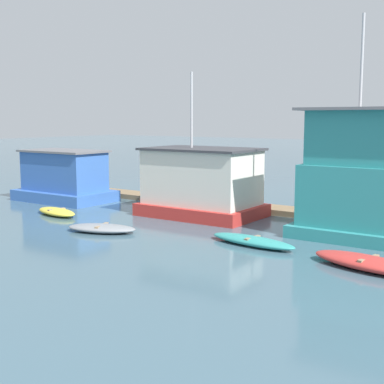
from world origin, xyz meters
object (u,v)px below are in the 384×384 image
object	(u,v)px
dinghy_grey	(102,228)
houseboat_red	(202,183)
dinghy_yellow	(57,212)
dinghy_teal	(252,241)
dinghy_red	(368,263)
houseboat_blue	(64,178)
houseboat_teal	(374,180)

from	to	relation	value
dinghy_grey	houseboat_red	bearing A→B (deg)	76.31
dinghy_yellow	dinghy_teal	world-z (taller)	dinghy_yellow
houseboat_red	dinghy_yellow	world-z (taller)	houseboat_red
houseboat_red	dinghy_yellow	bearing A→B (deg)	-146.51
dinghy_yellow	dinghy_red	distance (m)	16.52
houseboat_red	dinghy_red	size ratio (longest dim) A/B	1.72
houseboat_blue	dinghy_teal	distance (m)	15.64
dinghy_teal	houseboat_blue	bearing A→B (deg)	165.71
houseboat_teal	dinghy_red	xyz separation A→B (m)	(1.20, -4.56, -2.28)
dinghy_yellow	dinghy_teal	size ratio (longest dim) A/B	0.80
dinghy_yellow	dinghy_grey	bearing A→B (deg)	-19.27
dinghy_yellow	dinghy_grey	distance (m)	5.20
dinghy_grey	dinghy_red	distance (m)	11.60
dinghy_teal	dinghy_red	size ratio (longest dim) A/B	0.94
houseboat_blue	dinghy_red	size ratio (longest dim) A/B	1.37
houseboat_teal	dinghy_grey	world-z (taller)	houseboat_teal
dinghy_yellow	dinghy_red	bearing A→B (deg)	-3.41
dinghy_grey	houseboat_teal	bearing A→B (deg)	27.03
houseboat_blue	dinghy_red	distance (m)	20.54
houseboat_teal	dinghy_teal	bearing A→B (deg)	-134.49
dinghy_grey	dinghy_yellow	bearing A→B (deg)	160.73
dinghy_teal	dinghy_red	bearing A→B (deg)	-10.05
dinghy_yellow	dinghy_red	xyz separation A→B (m)	(16.49, -0.98, 0.04)
houseboat_blue	dinghy_yellow	size ratio (longest dim) A/B	1.83
houseboat_blue	houseboat_red	bearing A→B (deg)	2.76
houseboat_blue	houseboat_teal	bearing A→B (deg)	-0.45
houseboat_red	houseboat_teal	xyz separation A→B (m)	(8.94, -0.62, 0.80)
dinghy_teal	dinghy_red	distance (m)	4.92
houseboat_teal	dinghy_yellow	size ratio (longest dim) A/B	2.88
houseboat_blue	dinghy_yellow	xyz separation A→B (m)	(3.47, -3.73, -1.25)
dinghy_red	dinghy_teal	bearing A→B (deg)	169.95
houseboat_red	dinghy_red	xyz separation A→B (m)	(10.14, -5.18, -1.48)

